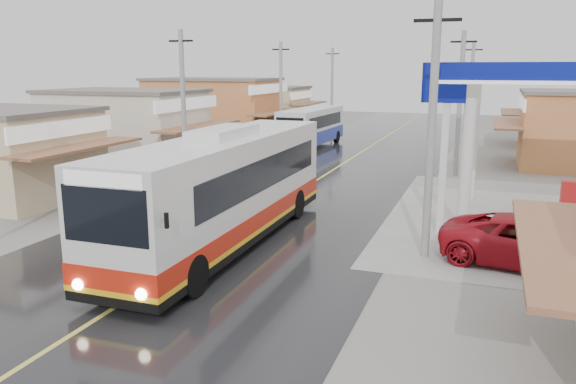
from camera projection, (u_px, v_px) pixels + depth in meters
name	position (u px, v px, depth m)	size (l,w,h in m)	color
ground	(230.00, 235.00, 20.58)	(120.00, 120.00, 0.00)	slate
road	(336.00, 168.00, 34.35)	(12.00, 90.00, 0.02)	black
centre_line	(336.00, 168.00, 34.35)	(0.15, 90.00, 0.01)	#D8CC4C
shopfronts_left	(177.00, 151.00, 41.42)	(11.00, 44.00, 5.20)	tan
utility_poles_left	(239.00, 160.00, 37.60)	(1.60, 50.00, 8.00)	gray
utility_poles_right	(455.00, 175.00, 32.03)	(1.60, 36.00, 8.00)	gray
coach_bus	(226.00, 189.00, 19.20)	(3.05, 13.00, 4.05)	silver
second_bus	(311.00, 127.00, 43.14)	(2.77, 9.00, 2.95)	silver
jeepney	(534.00, 243.00, 17.20)	(2.55, 5.54, 1.54)	#A3101B
cyclist	(191.00, 184.00, 26.43)	(0.64, 1.81, 1.95)	black
tricycle_near	(140.00, 167.00, 29.61)	(1.58, 2.15, 1.52)	#26262D
tricycle_far	(225.00, 144.00, 37.24)	(2.10, 2.76, 1.89)	#26262D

